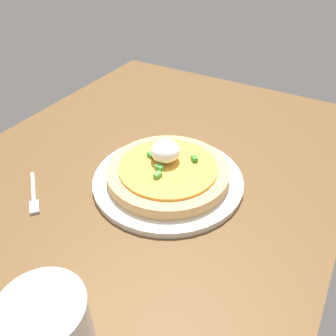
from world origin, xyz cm
name	(u,v)px	position (x,y,z in cm)	size (l,w,h in cm)	color
dining_table	(132,189)	(0.00, 0.00, 1.18)	(95.75, 64.81, 2.37)	brown
plate	(168,180)	(3.34, -5.15, 2.89)	(25.07, 25.07, 1.04)	silver
pizza	(168,170)	(3.44, -5.05, 4.82)	(20.21, 20.21, 6.03)	tan
fork	(34,196)	(-10.56, 11.66, 2.62)	(7.61, 8.43, 0.50)	#B7B7BC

